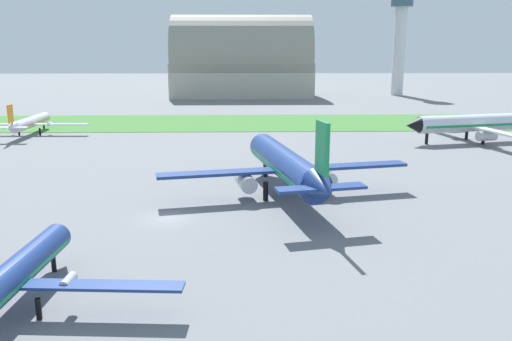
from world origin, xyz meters
The scene contains 8 objects.
ground_plane centered at (0.00, 0.00, 0.00)m, with size 600.00×600.00×0.00m, color slate.
grass_taxiway_strip centered at (0.00, 71.78, 0.04)m, with size 360.00×28.00×0.08m, color #3D7533.
airplane_taxiing_turboprop centered at (-36.26, 55.22, 2.65)m, with size 24.20×20.69×7.25m.
airplane_parked_jet_far centered at (52.21, 44.74, 3.64)m, with size 27.98×28.35×10.12m.
airplane_midfield_jet centered at (13.47, 8.07, 4.01)m, with size 31.25×30.83×11.13m.
airplane_foreground_turboprop centered at (-7.95, -20.64, 2.66)m, with size 24.27×20.79×7.27m.
hangar_distant centered at (7.77, 140.22, 12.29)m, with size 50.36×28.06×28.81m.
control_tower centered at (65.88, 142.83, 21.19)m, with size 8.00×8.00×35.86m.
Camera 1 is at (8.29, -54.45, 18.33)m, focal length 36.84 mm.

